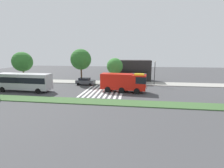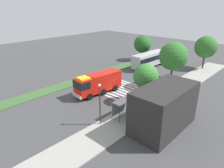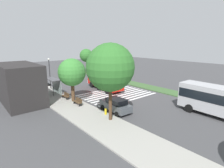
{
  "view_description": "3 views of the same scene",
  "coord_description": "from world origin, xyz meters",
  "views": [
    {
      "loc": [
        5.1,
        -30.74,
        7.35
      ],
      "look_at": [
        0.56,
        1.16,
        1.16
      ],
      "focal_mm": 25.65,
      "sensor_mm": 36.0,
      "label": 1
    },
    {
      "loc": [
        25.32,
        23.62,
        14.76
      ],
      "look_at": [
        0.42,
        0.31,
        1.17
      ],
      "focal_mm": 32.89,
      "sensor_mm": 36.0,
      "label": 2
    },
    {
      "loc": [
        -22.05,
        18.98,
        8.41
      ],
      "look_at": [
        0.16,
        0.11,
        1.62
      ],
      "focal_mm": 28.63,
      "sensor_mm": 36.0,
      "label": 3
    }
  ],
  "objects": [
    {
      "name": "ground_plane",
      "position": [
        0.0,
        0.0,
        0.0
      ],
      "size": [
        120.0,
        120.0,
        0.0
      ],
      "primitive_type": "plane",
      "color": "#424244"
    },
    {
      "name": "sidewalk",
      "position": [
        0.0,
        8.58,
        0.07
      ],
      "size": [
        60.0,
        4.56,
        0.14
      ],
      "primitive_type": "cube",
      "color": "#9E9B93",
      "rests_on": "ground_plane"
    },
    {
      "name": "median_strip",
      "position": [
        0.0,
        -7.8,
        0.07
      ],
      "size": [
        60.0,
        3.0,
        0.14
      ],
      "primitive_type": "cube",
      "color": "#3D6033",
      "rests_on": "ground_plane"
    },
    {
      "name": "crosswalk",
      "position": [
        -0.84,
        0.0,
        0.01
      ],
      "size": [
        7.65,
        11.34,
        0.01
      ],
      "color": "silver",
      "rests_on": "ground_plane"
    },
    {
      "name": "fire_truck",
      "position": [
        3.27,
        -0.51,
        2.02
      ],
      "size": [
        9.01,
        3.39,
        3.64
      ],
      "rotation": [
        0.0,
        0.0,
        -0.1
      ],
      "color": "red",
      "rests_on": "ground_plane"
    },
    {
      "name": "parked_car_west",
      "position": [
        -6.38,
        5.1,
        0.89
      ],
      "size": [
        4.49,
        2.2,
        1.72
      ],
      "rotation": [
        0.0,
        0.0,
        -0.05
      ],
      "color": "#474C51",
      "rests_on": "ground_plane"
    },
    {
      "name": "transit_bus",
      "position": [
        -16.25,
        -2.83,
        2.08
      ],
      "size": [
        10.94,
        3.12,
        3.51
      ],
      "rotation": [
        0.0,
        0.0,
        3.11
      ],
      "color": "#B2B2B7",
      "rests_on": "ground_plane"
    },
    {
      "name": "bus_stop_shelter",
      "position": [
        6.1,
        7.56,
        1.89
      ],
      "size": [
        3.5,
        1.4,
        2.46
      ],
      "color": "#4C4C51",
      "rests_on": "sidewalk"
    },
    {
      "name": "bench_near_shelter",
      "position": [
        2.1,
        7.59,
        0.59
      ],
      "size": [
        1.6,
        0.5,
        0.9
      ],
      "color": "#4C3823",
      "rests_on": "sidewalk"
    },
    {
      "name": "bench_west_of_shelter",
      "position": [
        -1.5,
        7.59,
        0.59
      ],
      "size": [
        1.6,
        0.5,
        0.9
      ],
      "color": "#4C3823",
      "rests_on": "sidewalk"
    },
    {
      "name": "street_lamp",
      "position": [
        9.66,
        6.9,
        3.44
      ],
      "size": [
        0.36,
        0.36,
        5.52
      ],
      "color": "#2D2D30",
      "rests_on": "sidewalk"
    },
    {
      "name": "storefront_building",
      "position": [
        4.8,
        13.12,
        2.77
      ],
      "size": [
        9.1,
        5.35,
        5.55
      ],
      "color": "#282626",
      "rests_on": "ground_plane"
    },
    {
      "name": "sidewalk_tree_far_west",
      "position": [
        -23.78,
        7.3,
        5.2
      ],
      "size": [
        5.06,
        5.06,
        7.61
      ],
      "color": "#513823",
      "rests_on": "sidewalk"
    },
    {
      "name": "sidewalk_tree_west",
      "position": [
        -8.02,
        7.3,
        5.89
      ],
      "size": [
        5.04,
        5.04,
        8.29
      ],
      "color": "#47301E",
      "rests_on": "sidewalk"
    },
    {
      "name": "sidewalk_tree_center",
      "position": [
        0.37,
        7.3,
        4.31
      ],
      "size": [
        3.87,
        3.87,
        6.14
      ],
      "color": "#513823",
      "rests_on": "sidewalk"
    },
    {
      "name": "median_tree_far_west",
      "position": [
        -20.16,
        -7.8,
        4.45
      ],
      "size": [
        4.62,
        4.62,
        6.63
      ],
      "color": "#47301E",
      "rests_on": "median_strip"
    },
    {
      "name": "fire_hydrant",
      "position": [
        -6.57,
        6.8,
        0.49
      ],
      "size": [
        0.28,
        0.28,
        0.7
      ],
      "primitive_type": "cylinder",
      "color": "gold",
      "rests_on": "sidewalk"
    }
  ]
}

